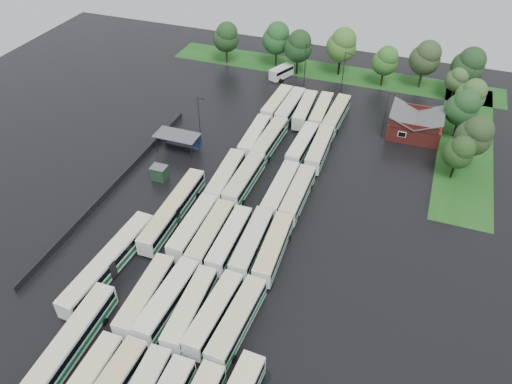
% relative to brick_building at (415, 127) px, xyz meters
% --- Properties ---
extents(ground, '(160.00, 160.00, 0.00)m').
position_rel_brick_building_xyz_m(ground, '(-24.00, -42.77, -1.87)').
color(ground, black).
rests_on(ground, ground).
extents(brick_building, '(10.07, 8.60, 5.39)m').
position_rel_brick_building_xyz_m(brick_building, '(0.00, 0.00, 0.00)').
color(brick_building, maroon).
rests_on(brick_building, ground).
extents(wash_shed, '(8.20, 4.20, 3.58)m').
position_rel_brick_building_xyz_m(wash_shed, '(-41.20, -20.74, 1.12)').
color(wash_shed, '#2D2D30').
rests_on(wash_shed, ground).
extents(utility_hut, '(2.70, 2.20, 2.62)m').
position_rel_brick_building_xyz_m(utility_hut, '(-40.20, -30.17, -0.55)').
color(utility_hut, '#1C3622').
rests_on(utility_hut, ground).
extents(grass_strip_north, '(80.00, 10.00, 0.01)m').
position_rel_brick_building_xyz_m(grass_strip_north, '(-22.00, 22.03, -1.86)').
color(grass_strip_north, '#1A5116').
rests_on(grass_strip_north, ground).
extents(grass_strip_east, '(10.00, 50.00, 0.01)m').
position_rel_brick_building_xyz_m(grass_strip_east, '(10.00, 0.03, -1.86)').
color(grass_strip_east, '#1A5116').
rests_on(grass_strip_east, ground).
extents(west_fence, '(0.10, 50.00, 1.20)m').
position_rel_brick_building_xyz_m(west_fence, '(-46.20, -34.77, -1.27)').
color(west_fence, '#2D2D30').
rests_on(west_fence, ground).
extents(bus_r1c0, '(3.21, 12.70, 3.51)m').
position_rel_brick_building_xyz_m(bus_r1c0, '(-28.32, -55.33, 0.06)').
color(bus_r1c0, white).
rests_on(bus_r1c0, ground).
extents(bus_r1c1, '(3.16, 12.95, 3.58)m').
position_rel_brick_building_xyz_m(bus_r1c1, '(-25.26, -54.98, 0.10)').
color(bus_r1c1, white).
rests_on(bus_r1c1, ground).
extents(bus_r1c2, '(3.17, 12.53, 3.46)m').
position_rel_brick_building_xyz_m(bus_r1c2, '(-21.94, -55.21, 0.04)').
color(bus_r1c2, white).
rests_on(bus_r1c2, ground).
extents(bus_r1c3, '(3.26, 12.52, 3.45)m').
position_rel_brick_building_xyz_m(bus_r1c3, '(-18.83, -54.83, 0.03)').
color(bus_r1c3, white).
rests_on(bus_r1c3, ground).
extents(bus_r1c4, '(3.34, 12.98, 3.58)m').
position_rel_brick_building_xyz_m(bus_r1c4, '(-15.62, -55.00, 0.10)').
color(bus_r1c4, white).
rests_on(bus_r1c4, ground).
extents(bus_r2c0, '(2.83, 12.88, 3.58)m').
position_rel_brick_building_xyz_m(bus_r2c0, '(-28.20, -41.28, 0.10)').
color(bus_r2c0, white).
rests_on(bus_r2c0, ground).
extents(bus_r2c1, '(3.05, 12.93, 3.58)m').
position_rel_brick_building_xyz_m(bus_r2c1, '(-25.12, -41.81, 0.10)').
color(bus_r2c1, white).
rests_on(bus_r2c1, ground).
extents(bus_r2c2, '(2.92, 12.55, 3.48)m').
position_rel_brick_building_xyz_m(bus_r2c2, '(-22.03, -41.89, 0.05)').
color(bus_r2c2, white).
rests_on(bus_r2c2, ground).
extents(bus_r2c3, '(3.20, 13.05, 3.61)m').
position_rel_brick_building_xyz_m(bus_r2c3, '(-18.71, -41.39, 0.12)').
color(bus_r2c3, white).
rests_on(bus_r2c3, ground).
extents(bus_r2c4, '(3.27, 12.83, 3.54)m').
position_rel_brick_building_xyz_m(bus_r2c4, '(-15.43, -41.32, 0.08)').
color(bus_r2c4, white).
rests_on(bus_r2c4, ground).
extents(bus_r3c0, '(3.35, 13.13, 3.62)m').
position_rel_brick_building_xyz_m(bus_r3c0, '(-28.45, -28.11, 0.13)').
color(bus_r3c0, white).
rests_on(bus_r3c0, ground).
extents(bus_r3c1, '(2.94, 13.10, 3.64)m').
position_rel_brick_building_xyz_m(bus_r3c1, '(-25.23, -27.68, 0.13)').
color(bus_r3c1, white).
rests_on(bus_r3c1, ground).
extents(bus_r3c3, '(2.81, 12.96, 3.60)m').
position_rel_brick_building_xyz_m(bus_r3c3, '(-18.62, -28.27, 0.12)').
color(bus_r3c3, white).
rests_on(bus_r3c3, ground).
extents(bus_r3c4, '(2.81, 12.85, 3.57)m').
position_rel_brick_building_xyz_m(bus_r3c4, '(-15.64, -28.30, 0.10)').
color(bus_r3c4, white).
rests_on(bus_r3c4, ground).
extents(bus_r4c0, '(3.03, 12.56, 3.47)m').
position_rel_brick_building_xyz_m(bus_r4c0, '(-28.26, -14.43, 0.04)').
color(bus_r4c0, white).
rests_on(bus_r4c0, ground).
extents(bus_r4c1, '(3.15, 12.99, 3.59)m').
position_rel_brick_building_xyz_m(bus_r4c1, '(-25.19, -14.50, 0.11)').
color(bus_r4c1, white).
rests_on(bus_r4c1, ground).
extents(bus_r4c3, '(3.05, 12.66, 3.50)m').
position_rel_brick_building_xyz_m(bus_r4c3, '(-18.94, -14.03, 0.06)').
color(bus_r4c3, white).
rests_on(bus_r4c3, ground).
extents(bus_r4c4, '(3.02, 12.86, 3.56)m').
position_rel_brick_building_xyz_m(bus_r4c4, '(-15.61, -14.04, 0.09)').
color(bus_r4c4, white).
rests_on(bus_r4c4, ground).
extents(bus_r5c0, '(3.09, 12.63, 3.49)m').
position_rel_brick_building_xyz_m(bus_r5c0, '(-28.29, -0.69, 0.06)').
color(bus_r5c0, white).
rests_on(bus_r5c0, ground).
extents(bus_r5c1, '(3.02, 12.91, 3.58)m').
position_rel_brick_building_xyz_m(bus_r5c1, '(-25.23, -1.11, 0.10)').
color(bus_r5c1, white).
rests_on(bus_r5c1, ground).
extents(bus_r5c2, '(3.18, 12.51, 3.45)m').
position_rel_brick_building_xyz_m(bus_r5c2, '(-22.07, -1.08, 0.03)').
color(bus_r5c2, white).
rests_on(bus_r5c2, ground).
extents(bus_r5c3, '(2.99, 12.41, 3.43)m').
position_rel_brick_building_xyz_m(bus_r5c3, '(-18.78, -0.58, 0.02)').
color(bus_r5c3, white).
rests_on(bus_r5c3, ground).
extents(bus_r5c4, '(3.14, 12.85, 3.55)m').
position_rel_brick_building_xyz_m(bus_r5c4, '(-15.50, -0.83, 0.09)').
color(bus_r5c4, white).
rests_on(bus_r5c4, ground).
extents(artic_bus_west_a, '(3.25, 19.17, 3.54)m').
position_rel_brick_building_xyz_m(artic_bus_west_a, '(-33.07, -66.07, 0.10)').
color(artic_bus_west_a, white).
rests_on(artic_bus_west_a, ground).
extents(artic_bus_west_b, '(2.94, 18.65, 3.45)m').
position_rel_brick_building_xyz_m(artic_bus_west_b, '(-32.96, -38.75, 0.05)').
color(artic_bus_west_b, white).
rests_on(artic_bus_west_b, ground).
extents(artic_bus_west_c, '(3.65, 19.18, 3.54)m').
position_rel_brick_building_xyz_m(artic_bus_west_c, '(-36.11, -51.93, 0.10)').
color(artic_bus_west_c, white).
rests_on(artic_bus_west_c, ground).
extents(minibus, '(4.64, 6.69, 2.75)m').
position_rel_brick_building_xyz_m(minibus, '(-32.35, 14.94, -0.34)').
color(minibus, white).
rests_on(minibus, ground).
extents(tree_north_0, '(6.35, 6.35, 10.52)m').
position_rel_brick_building_xyz_m(tree_north_0, '(-47.65, 18.33, 4.90)').
color(tree_north_0, '#36281D').
rests_on(tree_north_0, ground).
extents(tree_north_1, '(6.78, 6.78, 11.23)m').
position_rel_brick_building_xyz_m(tree_north_1, '(-35.54, 20.78, 5.36)').
color(tree_north_1, '#372717').
rests_on(tree_north_1, ground).
extents(tree_north_2, '(6.62, 6.62, 10.96)m').
position_rel_brick_building_xyz_m(tree_north_2, '(-29.41, 18.30, 5.19)').
color(tree_north_2, black).
rests_on(tree_north_2, ground).
extents(tree_north_3, '(7.03, 7.03, 11.64)m').
position_rel_brick_building_xyz_m(tree_north_3, '(-19.84, 21.48, 5.62)').
color(tree_north_3, black).
rests_on(tree_north_3, ground).
extents(tree_north_4, '(5.81, 5.81, 9.63)m').
position_rel_brick_building_xyz_m(tree_north_4, '(-9.25, 19.10, 4.33)').
color(tree_north_4, black).
rests_on(tree_north_4, ground).
extents(tree_north_5, '(6.83, 6.83, 11.31)m').
position_rel_brick_building_xyz_m(tree_north_5, '(-0.92, 21.26, 5.41)').
color(tree_north_5, '#392A1A').
rests_on(tree_north_5, ground).
extents(tree_north_6, '(7.03, 7.03, 11.64)m').
position_rel_brick_building_xyz_m(tree_north_6, '(8.13, 19.81, 5.62)').
color(tree_north_6, black).
rests_on(tree_north_6, ground).
extents(tree_east_0, '(5.25, 5.23, 8.66)m').
position_rel_brick_building_xyz_m(tree_east_0, '(8.03, -12.22, 3.70)').
color(tree_east_0, black).
rests_on(tree_east_0, ground).
extents(tree_east_1, '(6.38, 6.38, 10.57)m').
position_rel_brick_building_xyz_m(tree_east_1, '(10.09, -8.00, 4.94)').
color(tree_east_1, black).
rests_on(tree_east_1, ground).
extents(tree_east_2, '(6.21, 6.21, 10.28)m').
position_rel_brick_building_xyz_m(tree_east_2, '(7.82, 1.92, 4.74)').
color(tree_east_2, black).
rests_on(tree_east_2, ground).
extents(tree_east_3, '(5.92, 5.92, 9.80)m').
position_rel_brick_building_xyz_m(tree_east_3, '(9.26, 8.40, 4.44)').
color(tree_east_3, black).
rests_on(tree_east_3, ground).
extents(tree_east_4, '(4.84, 4.81, 7.97)m').
position_rel_brick_building_xyz_m(tree_east_4, '(6.45, 17.57, 3.25)').
color(tree_east_4, black).
rests_on(tree_east_4, ground).
extents(lamp_post_ne, '(1.49, 0.29, 9.67)m').
position_rel_brick_building_xyz_m(lamp_post_ne, '(-5.69, -3.03, 3.75)').
color(lamp_post_ne, '#2D2D30').
rests_on(lamp_post_ne, ground).
extents(lamp_post_nw, '(1.56, 0.30, 10.11)m').
position_rel_brick_building_xyz_m(lamp_post_nw, '(-38.06, -17.45, 4.00)').
color(lamp_post_nw, '#2D2D30').
rests_on(lamp_post_nw, ground).
extents(lamp_post_back_w, '(1.63, 0.32, 10.58)m').
position_rel_brick_building_xyz_m(lamp_post_back_w, '(-25.84, 12.14, 4.28)').
color(lamp_post_back_w, '#2D2D30').
rests_on(lamp_post_back_w, ground).
extents(lamp_post_back_e, '(1.49, 0.29, 9.68)m').
position_rel_brick_building_xyz_m(lamp_post_back_e, '(-17.22, 12.44, 3.75)').
color(lamp_post_back_e, '#2D2D30').
rests_on(lamp_post_back_e, ground).
extents(puddle_0, '(5.20, 5.20, 0.01)m').
position_rel_brick_building_xyz_m(puddle_0, '(-27.86, -60.93, -1.86)').
color(puddle_0, black).
rests_on(puddle_0, ground).
extents(puddle_2, '(4.70, 4.70, 0.01)m').
position_rel_brick_building_xyz_m(puddle_2, '(-30.34, -41.01, -1.86)').
color(puddle_2, black).
rests_on(puddle_2, ground).
extents(puddle_3, '(4.79, 4.79, 0.01)m').
position_rel_brick_building_xyz_m(puddle_3, '(-16.06, -46.82, -1.86)').
color(puddle_3, black).
rests_on(puddle_3, ground).
extents(puddle_4, '(2.50, 2.50, 0.01)m').
position_rel_brick_building_xyz_m(puddle_4, '(-10.74, -59.95, -1.86)').
color(puddle_4, black).
rests_on(puddle_4, ground).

